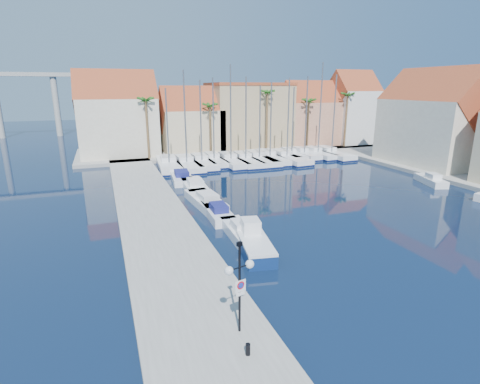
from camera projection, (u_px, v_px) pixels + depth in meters
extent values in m
plane|color=black|center=(338.00, 280.00, 22.63)|extent=(260.00, 260.00, 0.00)
cube|color=gray|center=(156.00, 221.00, 31.77)|extent=(6.00, 77.00, 0.50)
cube|color=gray|center=(233.00, 149.00, 69.25)|extent=(54.00, 16.00, 0.50)
cylinder|color=black|center=(240.00, 288.00, 16.51)|extent=(0.11, 0.11, 4.41)
cylinder|color=black|center=(234.00, 269.00, 16.09)|extent=(0.55, 0.19, 0.06)
cylinder|color=black|center=(245.00, 266.00, 16.39)|extent=(0.55, 0.19, 0.06)
sphere|color=white|center=(229.00, 271.00, 15.94)|extent=(0.40, 0.40, 0.40)
sphere|color=white|center=(250.00, 264.00, 16.54)|extent=(0.40, 0.40, 0.40)
cube|color=black|center=(240.00, 244.00, 15.94)|extent=(0.27, 0.19, 0.18)
cube|color=white|center=(240.00, 286.00, 16.43)|extent=(0.54, 0.17, 0.55)
cylinder|color=red|center=(241.00, 285.00, 16.39)|extent=(0.37, 0.11, 0.38)
cylinder|color=#1933A5|center=(241.00, 285.00, 16.38)|extent=(0.26, 0.08, 0.26)
cube|color=white|center=(240.00, 294.00, 16.53)|extent=(0.44, 0.14, 0.15)
cylinder|color=black|center=(248.00, 349.00, 15.52)|extent=(0.21, 0.21, 0.52)
cube|color=navy|center=(254.00, 246.00, 26.38)|extent=(2.89, 6.03, 0.87)
cube|color=white|center=(254.00, 239.00, 26.24)|extent=(2.89, 6.03, 0.19)
cube|color=white|center=(251.00, 226.00, 27.19)|extent=(1.50, 1.73, 1.06)
cube|color=white|center=(239.00, 231.00, 29.21)|extent=(1.89, 5.33, 0.80)
cube|color=white|center=(241.00, 225.00, 28.54)|extent=(1.25, 1.89, 0.60)
cube|color=white|center=(217.00, 213.00, 33.47)|extent=(2.08, 5.89, 0.80)
cube|color=navy|center=(219.00, 207.00, 32.74)|extent=(1.38, 2.09, 0.60)
cube|color=white|center=(205.00, 201.00, 36.99)|extent=(2.79, 7.22, 0.80)
cube|color=white|center=(207.00, 196.00, 36.18)|extent=(1.77, 2.59, 0.60)
cube|color=white|center=(194.00, 186.00, 42.33)|extent=(2.68, 7.18, 0.80)
cube|color=white|center=(195.00, 182.00, 41.49)|extent=(1.73, 2.56, 0.60)
cube|color=white|center=(181.00, 177.00, 46.65)|extent=(2.97, 7.40, 0.80)
cube|color=navy|center=(182.00, 173.00, 45.78)|extent=(1.85, 2.67, 0.60)
cube|color=white|center=(430.00, 181.00, 44.97)|extent=(3.14, 5.39, 0.80)
cube|color=white|center=(434.00, 176.00, 44.29)|extent=(1.64, 2.06, 0.60)
cube|color=white|center=(169.00, 165.00, 53.53)|extent=(3.82, 11.62, 1.00)
cube|color=#0D1844|center=(169.00, 167.00, 53.61)|extent=(3.88, 11.69, 0.28)
cube|color=white|center=(168.00, 158.00, 54.37)|extent=(2.33, 3.58, 0.60)
cylinder|color=slate|center=(167.00, 126.00, 51.49)|extent=(0.20, 0.20, 10.11)
cube|color=white|center=(186.00, 164.00, 53.92)|extent=(3.20, 11.40, 1.00)
cube|color=#0D1844|center=(186.00, 167.00, 54.01)|extent=(3.26, 11.46, 0.28)
cube|color=white|center=(184.00, 158.00, 54.72)|extent=(2.14, 3.45, 0.60)
cylinder|color=slate|center=(185.00, 117.00, 51.59)|extent=(0.20, 0.20, 12.48)
cube|color=white|center=(201.00, 163.00, 55.11)|extent=(2.96, 10.72, 1.00)
cube|color=#0D1844|center=(201.00, 165.00, 55.19)|extent=(3.02, 10.78, 0.28)
cube|color=white|center=(199.00, 156.00, 55.86)|extent=(2.00, 3.24, 0.60)
cylinder|color=slate|center=(201.00, 121.00, 52.97)|extent=(0.20, 0.20, 11.22)
cube|color=white|center=(213.00, 161.00, 56.53)|extent=(2.56, 9.56, 1.00)
cube|color=#0D1844|center=(213.00, 163.00, 56.62)|extent=(2.62, 9.63, 0.28)
cube|color=white|center=(212.00, 155.00, 57.18)|extent=(1.76, 2.88, 0.60)
cylinder|color=slate|center=(213.00, 119.00, 54.40)|extent=(0.20, 0.20, 11.55)
cube|color=white|center=(230.00, 161.00, 56.28)|extent=(2.89, 10.95, 1.00)
cube|color=#0D1844|center=(230.00, 163.00, 56.37)|extent=(2.95, 11.01, 0.28)
cube|color=white|center=(227.00, 155.00, 57.05)|extent=(2.00, 3.29, 0.60)
cylinder|color=slate|center=(231.00, 113.00, 53.84)|extent=(0.20, 0.20, 13.37)
cube|color=white|center=(245.00, 160.00, 56.77)|extent=(3.08, 10.99, 1.00)
cube|color=#0D1844|center=(245.00, 163.00, 56.86)|extent=(3.14, 11.05, 0.28)
cube|color=white|center=(242.00, 154.00, 57.55)|extent=(2.06, 3.32, 0.60)
cylinder|color=slate|center=(246.00, 118.00, 54.56)|extent=(0.20, 0.20, 11.69)
cube|color=white|center=(258.00, 159.00, 57.86)|extent=(3.07, 11.63, 1.00)
cube|color=#0D1844|center=(258.00, 161.00, 57.95)|extent=(3.13, 11.69, 0.28)
cube|color=white|center=(255.00, 153.00, 58.70)|extent=(2.13, 3.50, 0.60)
cylinder|color=slate|center=(260.00, 122.00, 55.78)|extent=(0.20, 0.20, 10.49)
cube|color=white|center=(269.00, 158.00, 58.82)|extent=(3.77, 11.62, 1.00)
cube|color=#0D1844|center=(269.00, 160.00, 58.91)|extent=(3.83, 11.68, 0.28)
cube|color=white|center=(266.00, 152.00, 59.66)|extent=(2.32, 3.57, 0.60)
cylinder|color=slate|center=(271.00, 120.00, 56.68)|extent=(0.20, 0.20, 10.96)
cube|color=white|center=(285.00, 158.00, 58.84)|extent=(3.98, 11.73, 1.00)
cube|color=#0D1844|center=(285.00, 160.00, 58.93)|extent=(4.05, 11.80, 0.28)
cube|color=white|center=(281.00, 152.00, 59.63)|extent=(2.39, 3.62, 0.60)
cylinder|color=slate|center=(288.00, 118.00, 56.64)|extent=(0.20, 0.20, 11.58)
cube|color=white|center=(290.00, 155.00, 60.97)|extent=(2.86, 8.95, 1.00)
cube|color=#0D1844|center=(290.00, 157.00, 61.05)|extent=(2.93, 9.01, 0.28)
cube|color=white|center=(288.00, 150.00, 61.57)|extent=(1.77, 2.75, 0.60)
cylinder|color=slate|center=(293.00, 121.00, 59.04)|extent=(0.20, 0.20, 10.26)
cube|color=white|center=(303.00, 155.00, 61.64)|extent=(2.29, 8.56, 1.00)
cube|color=#0D1844|center=(303.00, 157.00, 61.72)|extent=(2.35, 8.62, 0.28)
cube|color=white|center=(301.00, 149.00, 62.19)|extent=(1.58, 2.58, 0.60)
cylinder|color=slate|center=(306.00, 115.00, 59.51)|extent=(0.20, 0.20, 11.86)
cube|color=white|center=(316.00, 154.00, 62.09)|extent=(3.04, 9.39, 1.00)
cube|color=#0D1844|center=(316.00, 156.00, 62.18)|extent=(3.11, 9.46, 0.28)
cube|color=white|center=(313.00, 149.00, 62.69)|extent=(1.87, 2.88, 0.60)
cylinder|color=slate|center=(320.00, 108.00, 59.66)|extent=(0.20, 0.20, 13.98)
cube|color=white|center=(329.00, 154.00, 62.30)|extent=(3.30, 10.95, 1.00)
cube|color=#0D1844|center=(329.00, 156.00, 62.39)|extent=(3.36, 11.01, 0.28)
cube|color=white|center=(326.00, 148.00, 63.05)|extent=(2.11, 3.33, 0.60)
cylinder|color=slate|center=(334.00, 114.00, 60.04)|extent=(0.20, 0.20, 12.13)
cube|color=beige|center=(118.00, 127.00, 60.41)|extent=(12.00, 9.00, 9.00)
cube|color=maroon|center=(116.00, 98.00, 59.19)|extent=(12.30, 9.00, 9.00)
cube|color=#C9B38D|center=(191.00, 130.00, 64.67)|extent=(10.00, 8.00, 7.00)
cube|color=maroon|center=(191.00, 110.00, 63.72)|extent=(10.30, 8.00, 8.00)
cube|color=tan|center=(249.00, 117.00, 68.69)|extent=(14.00, 10.00, 11.00)
cube|color=maroon|center=(249.00, 84.00, 67.13)|extent=(14.20, 10.20, 0.50)
cube|color=tan|center=(308.00, 123.00, 72.18)|extent=(10.00, 8.00, 8.00)
cube|color=maroon|center=(309.00, 102.00, 71.10)|extent=(10.30, 8.00, 8.00)
cube|color=silver|center=(351.00, 117.00, 74.00)|extent=(8.00, 8.00, 10.00)
cube|color=maroon|center=(353.00, 91.00, 72.64)|extent=(8.30, 8.00, 8.00)
cube|color=beige|center=(433.00, 132.00, 53.59)|extent=(9.00, 14.00, 9.00)
cube|color=maroon|center=(437.00, 100.00, 52.37)|extent=(9.00, 14.30, 9.00)
cylinder|color=brown|center=(147.00, 129.00, 57.22)|extent=(0.36, 0.36, 9.00)
sphere|color=#235A19|center=(146.00, 100.00, 56.05)|extent=(2.60, 2.60, 2.60)
cylinder|color=brown|center=(210.00, 130.00, 60.68)|extent=(0.36, 0.36, 8.00)
sphere|color=#235A19|center=(210.00, 106.00, 59.64)|extent=(2.60, 2.60, 2.60)
cylinder|color=brown|center=(267.00, 122.00, 63.74)|extent=(0.36, 0.36, 10.00)
sphere|color=#235A19|center=(267.00, 93.00, 62.42)|extent=(2.60, 2.60, 2.60)
cylinder|color=brown|center=(308.00, 125.00, 66.60)|extent=(0.36, 0.36, 8.50)
sphere|color=#235A19|center=(309.00, 101.00, 65.49)|extent=(2.60, 2.60, 2.60)
cylinder|color=brown|center=(346.00, 121.00, 69.12)|extent=(0.36, 0.36, 9.50)
sphere|color=#235A19|center=(348.00, 95.00, 67.88)|extent=(2.60, 2.60, 2.60)
cylinder|color=#9E9E99|center=(56.00, 106.00, 87.50)|extent=(1.40, 1.40, 14.00)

